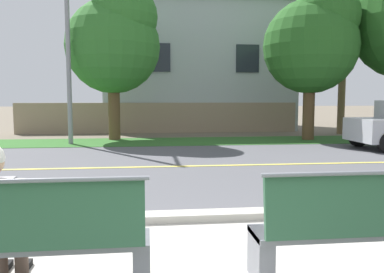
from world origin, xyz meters
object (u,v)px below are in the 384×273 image
Objects in this scene: bench_right at (356,230)px; shade_tree_far_left at (116,39)px; streetlamp at (69,26)px; shade_tree_left at (314,39)px; bench_left at (36,243)px.

bench_right is 0.31× the size of shade_tree_far_left.
bench_right is at bearing -68.27° from streetlamp.
streetlamp is at bearing -178.59° from shade_tree_left.
shade_tree_left is (7.47, -0.86, -0.01)m from shade_tree_far_left.
shade_tree_far_left is (1.53, 1.08, -0.25)m from streetlamp.
shade_tree_left is (7.24, 11.45, 3.37)m from bench_left.
shade_tree_far_left is at bearing 173.46° from shade_tree_left.
shade_tree_far_left is 7.52m from shade_tree_left.
bench_right is 13.10m from shade_tree_far_left.
bench_right is (2.72, 0.00, 0.00)m from bench_left.
shade_tree_left is (8.99, 0.22, -0.26)m from streetlamp.
streetlamp reaches higher than shade_tree_left.
bench_left is 0.25× the size of streetlamp.
shade_tree_far_left is at bearing 91.07° from bench_left.
shade_tree_left is at bearing 68.46° from bench_right.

